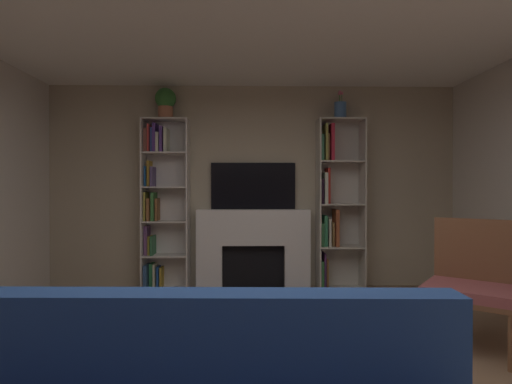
% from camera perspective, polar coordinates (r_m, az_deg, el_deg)
% --- Properties ---
extents(wall_back_accent, '(5.53, 0.06, 2.69)m').
position_cam_1_polar(wall_back_accent, '(5.46, -0.41, 0.80)').
color(wall_back_accent, tan).
rests_on(wall_back_accent, ground_plane).
extents(fireplace, '(1.59, 0.50, 1.04)m').
position_cam_1_polar(fireplace, '(5.38, -0.38, -7.75)').
color(fireplace, white).
rests_on(fireplace, ground_plane).
extents(tv, '(1.12, 0.06, 0.62)m').
position_cam_1_polar(tv, '(5.40, -0.40, 0.85)').
color(tv, black).
rests_on(tv, fireplace).
extents(bookshelf_left, '(0.59, 0.29, 2.22)m').
position_cam_1_polar(bookshelf_left, '(5.44, -13.20, -1.27)').
color(bookshelf_left, silver).
rests_on(bookshelf_left, ground_plane).
extents(bookshelf_right, '(0.59, 0.34, 2.22)m').
position_cam_1_polar(bookshelf_right, '(5.43, 10.90, -1.55)').
color(bookshelf_right, beige).
rests_on(bookshelf_right, ground_plane).
extents(potted_plant, '(0.27, 0.27, 0.40)m').
position_cam_1_polar(potted_plant, '(5.50, -12.59, 12.29)').
color(potted_plant, '#AF694B').
rests_on(potted_plant, bookshelf_left).
extents(vase_with_flowers, '(0.16, 0.16, 0.38)m').
position_cam_1_polar(vase_with_flowers, '(5.52, 11.75, 11.18)').
color(vase_with_flowers, '#436DA4').
rests_on(vase_with_flowers, bookshelf_right).
extents(armchair, '(0.88, 0.87, 1.05)m').
position_cam_1_polar(armchair, '(3.89, 28.06, -10.96)').
color(armchair, brown).
rests_on(armchair, ground_plane).
extents(coffee_table, '(0.76, 0.43, 0.39)m').
position_cam_1_polar(coffee_table, '(2.33, -5.14, -24.43)').
color(coffee_table, brown).
rests_on(coffee_table, ground_plane).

